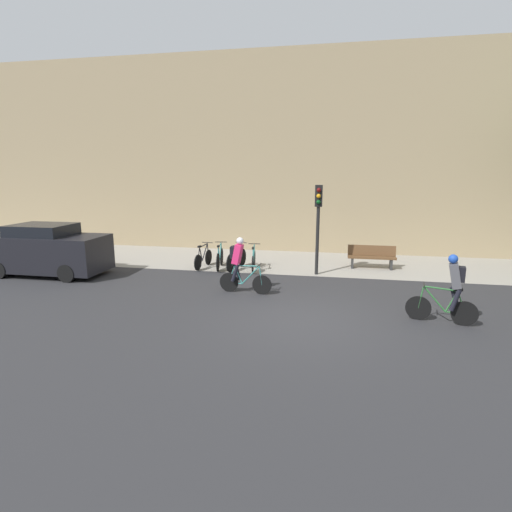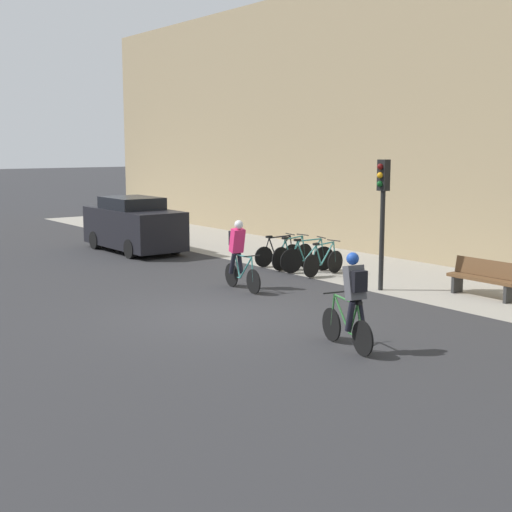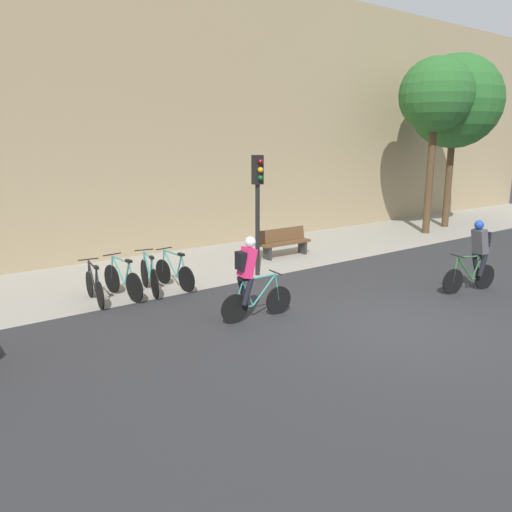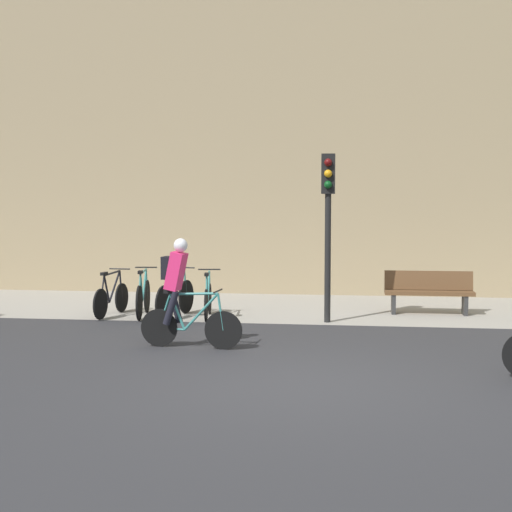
{
  "view_description": "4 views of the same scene",
  "coord_description": "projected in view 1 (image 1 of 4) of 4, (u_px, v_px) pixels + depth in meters",
  "views": [
    {
      "loc": [
        0.69,
        -9.57,
        3.66
      ],
      "look_at": [
        -1.62,
        2.57,
        1.08
      ],
      "focal_mm": 28.0,
      "sensor_mm": 36.0,
      "label": 1
    },
    {
      "loc": [
        12.3,
        -8.16,
        3.57
      ],
      "look_at": [
        -1.77,
        2.41,
        0.84
      ],
      "focal_mm": 50.0,
      "sensor_mm": 36.0,
      "label": 2
    },
    {
      "loc": [
        -7.71,
        -5.81,
        3.57
      ],
      "look_at": [
        -0.47,
        3.97,
        0.78
      ],
      "focal_mm": 35.0,
      "sensor_mm": 36.0,
      "label": 3
    },
    {
      "loc": [
        0.62,
        -8.9,
        2.27
      ],
      "look_at": [
        -0.82,
        2.05,
        1.48
      ],
      "focal_mm": 50.0,
      "sensor_mm": 36.0,
      "label": 4
    }
  ],
  "objects": [
    {
      "name": "ground",
      "position": [
        300.0,
        321.0,
        10.08
      ],
      "size": [
        200.0,
        200.0,
        0.0
      ],
      "primitive_type": "plane",
      "color": "#2B2B2D"
    },
    {
      "name": "kerb_strip",
      "position": [
        313.0,
        263.0,
        16.57
      ],
      "size": [
        44.0,
        4.5,
        0.01
      ],
      "primitive_type": "cube",
      "color": "gray",
      "rests_on": "ground"
    },
    {
      "name": "building_facade",
      "position": [
        319.0,
        154.0,
        18.1
      ],
      "size": [
        44.0,
        0.6,
        9.02
      ],
      "primitive_type": "cube",
      "color": "#9E8966",
      "rests_on": "ground"
    },
    {
      "name": "cyclist_pink",
      "position": [
        239.0,
        263.0,
        12.24
      ],
      "size": [
        1.67,
        0.47,
        1.74
      ],
      "color": "black",
      "rests_on": "ground"
    },
    {
      "name": "cyclist_grey",
      "position": [
        451.0,
        287.0,
        9.68
      ],
      "size": [
        1.63,
        0.57,
        1.75
      ],
      "color": "black",
      "rests_on": "ground"
    },
    {
      "name": "parked_bike_0",
      "position": [
        203.0,
        258.0,
        15.65
      ],
      "size": [
        0.46,
        1.63,
        0.94
      ],
      "color": "black",
      "rests_on": "ground"
    },
    {
      "name": "parked_bike_1",
      "position": [
        220.0,
        258.0,
        15.52
      ],
      "size": [
        0.46,
        1.71,
        0.98
      ],
      "color": "black",
      "rests_on": "ground"
    },
    {
      "name": "parked_bike_2",
      "position": [
        237.0,
        259.0,
        15.4
      ],
      "size": [
        0.51,
        1.73,
        0.98
      ],
      "color": "black",
      "rests_on": "ground"
    },
    {
      "name": "parked_bike_3",
      "position": [
        254.0,
        260.0,
        15.28
      ],
      "size": [
        0.46,
        1.64,
        0.95
      ],
      "color": "black",
      "rests_on": "ground"
    },
    {
      "name": "traffic_light_pole",
      "position": [
        318.0,
        213.0,
        14.2
      ],
      "size": [
        0.26,
        0.3,
        3.24
      ],
      "color": "black",
      "rests_on": "ground"
    },
    {
      "name": "bench",
      "position": [
        372.0,
        256.0,
        15.48
      ],
      "size": [
        1.81,
        0.44,
        0.89
      ],
      "color": "brown",
      "rests_on": "ground"
    },
    {
      "name": "parked_car",
      "position": [
        47.0,
        250.0,
        14.47
      ],
      "size": [
        4.3,
        1.84,
        1.85
      ],
      "color": "black",
      "rests_on": "ground"
    }
  ]
}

